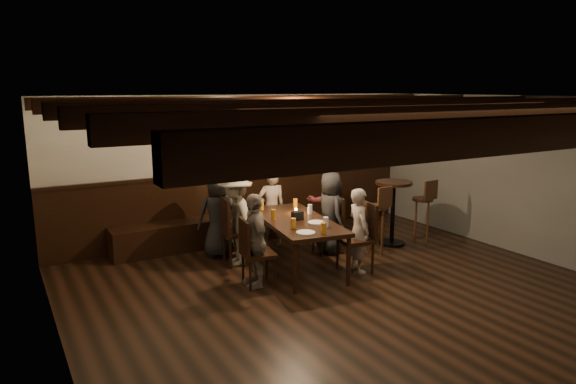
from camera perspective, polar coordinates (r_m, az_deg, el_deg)
room at (r=7.53m, az=-2.90°, el=0.49°), size 7.00×7.00×7.00m
dining_table at (r=7.20m, az=0.90°, el=-3.47°), size 1.14×2.00×0.71m
chair_left_near at (r=7.49m, az=-5.56°, el=-5.72°), size 0.51×0.51×0.98m
chair_left_far at (r=6.68m, az=-3.44°, el=-8.11°), size 0.46×0.46×0.89m
chair_right_near at (r=7.98m, az=4.48°, el=-4.87°), size 0.45×0.45×0.87m
chair_right_far at (r=7.21m, az=7.59°, el=-6.49°), size 0.50×0.50×0.96m
person_bench_left at (r=7.78m, az=-7.77°, el=-2.56°), size 0.68×0.50×1.27m
person_bench_centre at (r=8.16m, az=-1.86°, el=-1.83°), size 0.50×0.37×1.26m
person_bench_right at (r=8.34m, az=4.33°, el=-1.03°), size 0.76×0.64×1.41m
person_left_near at (r=7.38m, az=-5.84°, el=-2.94°), size 0.64×0.94×1.36m
person_left_far at (r=6.56m, az=-3.74°, el=-5.37°), size 0.41×0.75×1.22m
person_right_near at (r=7.90m, az=4.73°, el=-2.30°), size 0.49×0.67×1.26m
person_right_far at (r=7.14m, az=7.86°, el=-4.23°), size 0.35×0.47×1.18m
pint_a at (r=7.72m, az=-2.97°, el=-1.48°), size 0.07×0.07×0.14m
pint_b at (r=7.85m, az=0.82°, el=-1.25°), size 0.07×0.07×0.14m
pint_c at (r=7.16m, az=-1.63°, el=-2.51°), size 0.07×0.07×0.14m
pint_d at (r=7.46m, az=2.46°, el=-1.93°), size 0.07×0.07×0.14m
pint_e at (r=6.69m, az=0.59°, el=-3.51°), size 0.07×0.07×0.14m
pint_f at (r=6.76m, az=4.22°, el=-3.38°), size 0.07×0.07×0.14m
pint_g at (r=6.48m, az=3.96°, el=-4.03°), size 0.07×0.07×0.14m
plate_near at (r=6.50m, az=1.98°, el=-4.52°), size 0.24×0.24×0.01m
plate_far at (r=6.99m, az=3.19°, el=-3.40°), size 0.24×0.24×0.01m
condiment_caddy at (r=7.13m, az=1.05°, el=-2.65°), size 0.15×0.10×0.12m
candle at (r=7.49m, az=0.89°, el=-2.22°), size 0.05×0.05×0.05m
high_top_table at (r=8.43m, az=11.60°, el=-1.24°), size 0.59×0.59×1.04m
bar_stool_left at (r=8.03m, az=9.82°, el=-3.95°), size 0.33×0.35×1.06m
bar_stool_right at (r=8.73m, az=14.67°, el=-2.92°), size 0.33×0.35×1.06m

